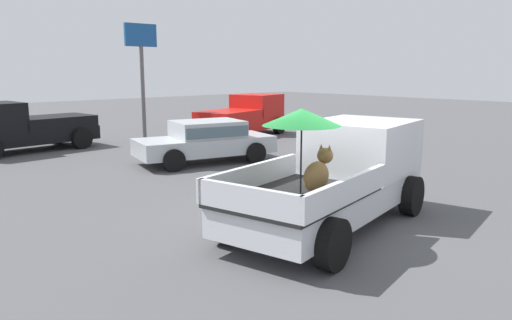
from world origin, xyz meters
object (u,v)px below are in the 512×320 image
(pickup_truck_main, at_px, (340,173))
(motel_sign, at_px, (142,59))
(pickup_truck_red, at_px, (21,128))
(parked_sedan_near, at_px, (206,139))
(pickup_truck_far, at_px, (245,116))

(pickup_truck_main, height_order, motel_sign, motel_sign)
(pickup_truck_red, bearing_deg, motel_sign, 168.49)
(pickup_truck_red, bearing_deg, parked_sedan_near, 115.48)
(pickup_truck_red, xyz_separation_m, pickup_truck_far, (8.78, -2.18, 0.00))
(pickup_truck_main, xyz_separation_m, pickup_truck_far, (7.00, 10.74, -0.10))
(parked_sedan_near, height_order, motel_sign, motel_sign)
(pickup_truck_main, distance_m, motel_sign, 12.95)
(pickup_truck_far, height_order, motel_sign, motel_sign)
(motel_sign, bearing_deg, pickup_truck_red, 173.66)
(pickup_truck_red, relative_size, parked_sedan_near, 1.08)
(parked_sedan_near, bearing_deg, pickup_truck_far, -128.39)
(pickup_truck_far, bearing_deg, motel_sign, 143.43)
(pickup_truck_far, bearing_deg, parked_sedan_near, -156.80)
(parked_sedan_near, bearing_deg, pickup_truck_red, -45.48)
(motel_sign, bearing_deg, parked_sedan_near, -100.47)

